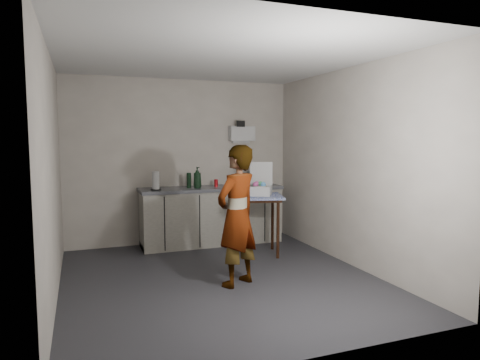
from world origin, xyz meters
name	(u,v)px	position (x,y,z in m)	size (l,w,h in m)	color
ground	(221,279)	(0.00, 0.00, 0.00)	(4.00, 4.00, 0.00)	#28282D
wall_back	(182,162)	(0.00, 1.99, 1.30)	(3.60, 0.02, 2.60)	#BFB4A7
wall_right	(350,167)	(1.79, 0.00, 1.30)	(0.02, 4.00, 2.60)	#BFB4A7
wall_left	(53,176)	(-1.79, 0.00, 1.30)	(0.02, 4.00, 2.60)	#BFB4A7
ceiling	(220,57)	(0.00, 0.00, 2.60)	(3.60, 4.00, 0.01)	white
kitchen_counter	(211,217)	(0.40, 1.70, 0.43)	(2.24, 0.62, 0.91)	black
wall_shelf	(242,134)	(1.00, 1.92, 1.75)	(0.42, 0.18, 0.37)	silver
side_table	(258,203)	(0.86, 0.87, 0.75)	(0.82, 0.82, 0.86)	#33160B
standing_man	(237,216)	(0.12, -0.25, 0.80)	(0.59, 0.39, 1.61)	#B2A593
soap_bottle	(197,177)	(0.16, 1.62, 1.07)	(0.13, 0.13, 0.33)	black
soda_can	(216,183)	(0.49, 1.73, 0.97)	(0.06, 0.06, 0.11)	red
dark_bottle	(189,180)	(0.04, 1.69, 1.03)	(0.07, 0.07, 0.23)	black
paper_towel	(156,181)	(-0.49, 1.60, 1.04)	(0.15, 0.15, 0.27)	black
dish_rack	(250,181)	(1.09, 1.76, 0.97)	(0.40, 0.30, 0.28)	silver
bakery_box	(260,188)	(0.89, 0.90, 0.96)	(0.46, 0.46, 0.47)	silver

